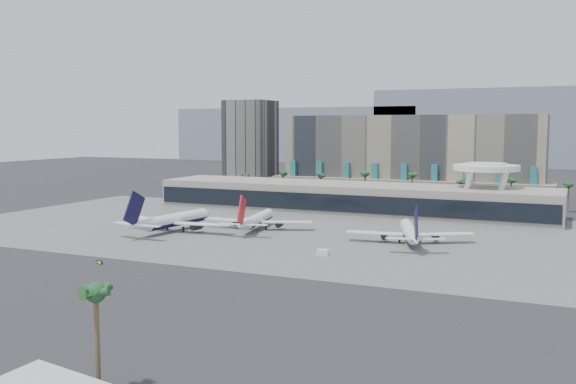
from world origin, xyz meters
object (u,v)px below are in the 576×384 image
at_px(service_vehicle_b, 323,252).
at_px(taxiway_sign, 99,262).
at_px(airliner_left, 174,220).
at_px(airliner_centre, 257,220).
at_px(airliner_right, 410,232).
at_px(service_vehicle_a, 153,222).

distance_m(service_vehicle_b, taxiway_sign, 61.19).
height_order(airliner_left, service_vehicle_b, airliner_left).
distance_m(airliner_centre, taxiway_sign, 69.27).
distance_m(airliner_centre, airliner_right, 56.01).
distance_m(airliner_left, taxiway_sign, 54.28).
distance_m(airliner_centre, service_vehicle_b, 50.17).
xyz_separation_m(airliner_left, service_vehicle_a, (-14.57, 7.88, -2.83)).
relative_size(service_vehicle_a, taxiway_sign, 2.27).
height_order(service_vehicle_a, taxiway_sign, service_vehicle_a).
relative_size(airliner_right, service_vehicle_a, 8.21).
xyz_separation_m(service_vehicle_a, taxiway_sign, (27.20, -60.56, -0.71)).
distance_m(service_vehicle_a, service_vehicle_b, 81.09).
bearing_deg(airliner_right, airliner_left, 169.23).
xyz_separation_m(airliner_right, taxiway_sign, (-67.84, -64.10, -3.12)).
bearing_deg(airliner_centre, service_vehicle_b, -51.38).
bearing_deg(airliner_centre, taxiway_sign, -110.54).
xyz_separation_m(airliner_left, taxiway_sign, (12.63, -52.67, -3.54)).
distance_m(airliner_right, service_vehicle_b, 33.94).
bearing_deg(service_vehicle_a, airliner_left, -50.34).
bearing_deg(taxiway_sign, airliner_left, 115.02).
height_order(airliner_centre, airliner_right, airliner_right).
relative_size(airliner_centre, taxiway_sign, 19.05).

